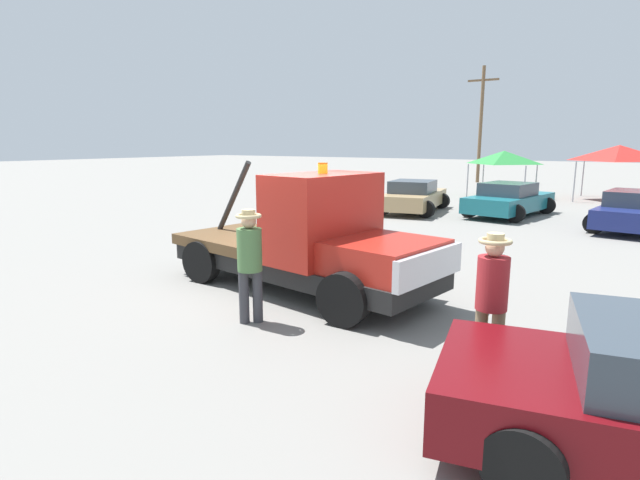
{
  "coord_description": "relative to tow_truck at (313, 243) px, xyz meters",
  "views": [
    {
      "loc": [
        5.69,
        -7.81,
        2.88
      ],
      "look_at": [
        0.5,
        0.0,
        1.05
      ],
      "focal_mm": 28.0,
      "sensor_mm": 36.0,
      "label": 1
    }
  ],
  "objects": [
    {
      "name": "canopy_tent_green",
      "position": [
        -1.39,
        20.08,
        1.14
      ],
      "size": [
        2.94,
        2.94,
        2.47
      ],
      "color": "#9E9EA3",
      "rests_on": "ground"
    },
    {
      "name": "tow_truck",
      "position": [
        0.0,
        0.0,
        0.0
      ],
      "size": [
        6.07,
        2.92,
        2.53
      ],
      "rotation": [
        0.0,
        0.0,
        -0.15
      ],
      "color": "black",
      "rests_on": "ground"
    },
    {
      "name": "canopy_tent_red",
      "position": [
        3.81,
        21.35,
        1.41
      ],
      "size": [
        3.41,
        3.41,
        2.78
      ],
      "color": "#9E9EA3",
      "rests_on": "ground"
    },
    {
      "name": "parked_car_navy",
      "position": [
        4.95,
        11.79,
        -0.33
      ],
      "size": [
        2.76,
        4.95,
        1.34
      ],
      "rotation": [
        0.0,
        0.0,
        1.44
      ],
      "color": "navy",
      "rests_on": "ground"
    },
    {
      "name": "traffic_cone",
      "position": [
        -2.8,
        3.91,
        -0.72
      ],
      "size": [
        0.4,
        0.4,
        0.55
      ],
      "color": "black",
      "rests_on": "ground"
    },
    {
      "name": "ground_plane",
      "position": [
        -0.36,
        0.05,
        -0.98
      ],
      "size": [
        160.0,
        160.0,
        0.0
      ],
      "primitive_type": "plane",
      "color": "gray"
    },
    {
      "name": "person_near_truck",
      "position": [
        3.82,
        -1.65,
        0.09
      ],
      "size": [
        0.4,
        0.4,
        1.81
      ],
      "rotation": [
        0.0,
        0.0,
        1.45
      ],
      "color": "#847051",
      "rests_on": "ground"
    },
    {
      "name": "parked_car_teal",
      "position": [
        0.65,
        12.93,
        -0.33
      ],
      "size": [
        3.0,
        4.97,
        1.34
      ],
      "rotation": [
        0.0,
        0.0,
        1.41
      ],
      "color": "#196670",
      "rests_on": "ground"
    },
    {
      "name": "person_at_hood",
      "position": [
        0.11,
        -1.93,
        0.12
      ],
      "size": [
        0.41,
        0.41,
        1.85
      ],
      "rotation": [
        0.0,
        0.0,
        5.51
      ],
      "color": "#38383D",
      "rests_on": "ground"
    },
    {
      "name": "utility_pole",
      "position": [
        -5.49,
        29.63,
        3.42
      ],
      "size": [
        2.2,
        0.24,
        8.28
      ],
      "color": "brown",
      "rests_on": "ground"
    },
    {
      "name": "parked_car_tan",
      "position": [
        -3.01,
        11.92,
        -0.33
      ],
      "size": [
        2.93,
        4.87,
        1.34
      ],
      "rotation": [
        0.0,
        0.0,
        1.73
      ],
      "color": "tan",
      "rests_on": "ground"
    }
  ]
}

